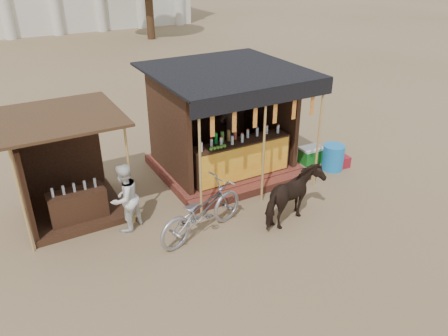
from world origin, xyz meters
TOP-DOWN VIEW (x-y plane):
  - ground at (0.00, 0.00)m, footprint 120.00×120.00m
  - main_stall at (1.02, 3.36)m, footprint 3.60×3.61m
  - secondary_stall at (-3.17, 3.24)m, footprint 2.40×2.40m
  - cow at (1.07, 0.46)m, footprint 1.64×1.12m
  - motorbike at (-0.85, 1.03)m, footprint 2.30×1.33m
  - bystander at (-2.15, 2.00)m, footprint 0.92×0.87m
  - blue_barrel at (3.60, 2.00)m, footprint 0.59×0.59m
  - red_crate at (3.89, 2.00)m, footprint 0.46×0.42m
  - cooler at (3.36, 2.60)m, footprint 0.65×0.46m

SIDE VIEW (x-z plane):
  - ground at x=0.00m, z-range 0.00..0.00m
  - red_crate at x=3.89m, z-range 0.00..0.31m
  - cooler at x=3.36m, z-range 0.00..0.46m
  - blue_barrel at x=3.60m, z-range 0.00..0.69m
  - motorbike at x=-0.85m, z-range 0.00..1.14m
  - cow at x=1.07m, z-range 0.00..1.27m
  - bystander at x=-2.15m, z-range 0.00..1.51m
  - secondary_stall at x=-3.17m, z-range -0.34..2.04m
  - main_stall at x=1.02m, z-range -0.36..2.42m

